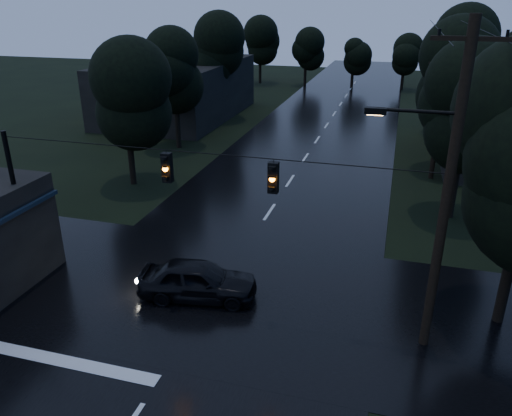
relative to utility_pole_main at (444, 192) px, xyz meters
The scene contains 14 objects.
main_road 21.06m from the utility_pole_main, 111.30° to the left, with size 12.00×120.00×0.02m, color black.
cross_street 9.14m from the utility_pole_main, behind, with size 60.00×9.00×0.02m, color black.
building_far_left 36.15m from the utility_pole_main, 126.44° to the left, with size 10.00×16.00×5.00m, color black.
utility_pole_main is the anchor object (origin of this frame).
utility_pole_far 17.08m from the utility_pole_main, 87.00° to the left, with size 2.00×0.30×7.50m.
anchor_pole_left 15.08m from the utility_pole_main, behind, with size 0.18×0.18×6.00m, color black.
span_signals 6.85m from the utility_pole_main, behind, with size 15.00×0.37×1.12m.
tree_left_a 19.76m from the utility_pole_main, 146.16° to the left, with size 3.92×3.92×8.26m.
tree_left_b 25.50m from the utility_pole_main, 131.84° to the left, with size 4.20×4.20×8.85m.
tree_left_c 33.94m from the utility_pole_main, 121.27° to the left, with size 4.48×4.48×9.44m.
tree_right_a 11.12m from the utility_pole_main, 81.77° to the left, with size 4.20×4.20×8.85m.
tree_right_b 19.14m from the utility_pole_main, 83.42° to the left, with size 4.48×4.48×9.44m.
tree_right_c 29.16m from the utility_pole_main, 84.50° to the left, with size 4.76×4.76×10.03m.
car 9.15m from the utility_pole_main, behind, with size 1.75×4.35×1.48m, color black.
Camera 1 is at (5.90, -3.20, 10.34)m, focal length 35.00 mm.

